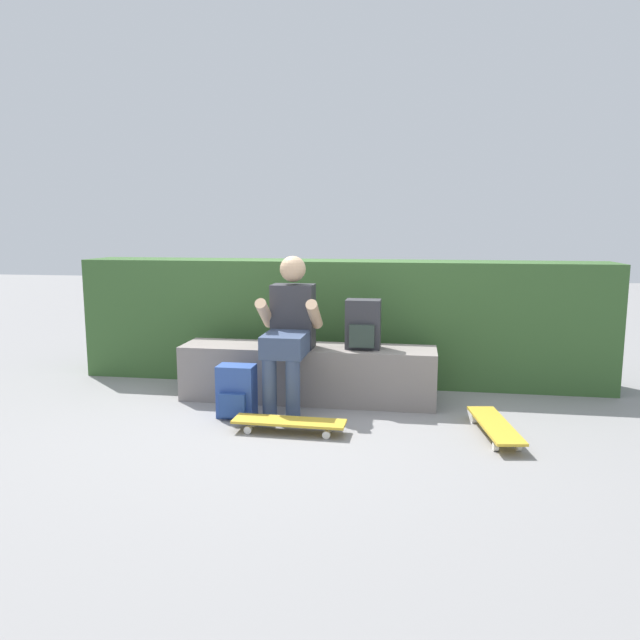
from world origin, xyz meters
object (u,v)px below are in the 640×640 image
object	(u,v)px
person_skater	(289,327)
skateboard_near_person	(289,422)
bench_main	(308,373)
backpack_on_bench	(363,325)
backpack_on_ground	(236,392)
skateboard_beside_bench	(495,426)

from	to	relation	value
person_skater	skateboard_near_person	bearing A→B (deg)	-78.54
bench_main	person_skater	xyz separation A→B (m)	(-0.11, -0.21, 0.43)
backpack_on_bench	backpack_on_ground	distance (m)	1.15
skateboard_beside_bench	backpack_on_bench	distance (m)	1.31
person_skater	skateboard_beside_bench	distance (m)	1.71
person_skater	backpack_on_bench	size ratio (longest dim) A/B	3.02
bench_main	backpack_on_ground	distance (m)	0.70
skateboard_near_person	backpack_on_bench	xyz separation A→B (m)	(0.44, 0.81, 0.58)
backpack_on_bench	backpack_on_ground	world-z (taller)	backpack_on_bench
skateboard_near_person	skateboard_beside_bench	bearing A→B (deg)	6.36
bench_main	backpack_on_bench	size ratio (longest dim) A/B	5.28
backpack_on_bench	backpack_on_ground	xyz separation A→B (m)	(-0.92, -0.52, -0.46)
bench_main	skateboard_near_person	xyz separation A→B (m)	(0.02, -0.82, -0.15)
skateboard_beside_bench	backpack_on_ground	world-z (taller)	backpack_on_ground
backpack_on_bench	skateboard_beside_bench	bearing A→B (deg)	-33.48
skateboard_near_person	backpack_on_ground	world-z (taller)	backpack_on_ground
skateboard_beside_bench	backpack_on_bench	xyz separation A→B (m)	(-0.98, 0.65, 0.58)
skateboard_beside_bench	backpack_on_ground	bearing A→B (deg)	176.11
bench_main	backpack_on_ground	size ratio (longest dim) A/B	5.28
person_skater	skateboard_near_person	size ratio (longest dim) A/B	1.50
bench_main	skateboard_near_person	distance (m)	0.83
person_skater	backpack_on_ground	distance (m)	0.66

